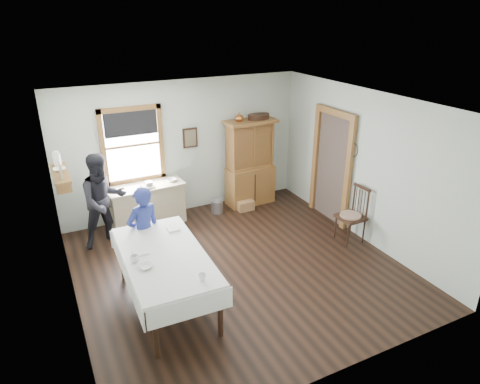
# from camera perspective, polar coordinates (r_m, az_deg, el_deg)

# --- Properties ---
(room) EXTENTS (5.01, 5.01, 2.70)m
(room) POSITION_cam_1_polar(r_m,az_deg,el_deg) (6.52, -0.31, -0.02)
(room) COLOR black
(room) RESTS_ON ground
(window) EXTENTS (1.18, 0.07, 1.48)m
(window) POSITION_cam_1_polar(r_m,az_deg,el_deg) (8.33, -14.17, 6.59)
(window) COLOR white
(window) RESTS_ON room
(doorway) EXTENTS (0.09, 1.14, 2.22)m
(doorway) POSITION_cam_1_polar(r_m,az_deg,el_deg) (8.50, 12.16, 3.77)
(doorway) COLOR #4C3D36
(doorway) RESTS_ON room
(wall_shelf) EXTENTS (0.24, 1.00, 0.44)m
(wall_shelf) POSITION_cam_1_polar(r_m,az_deg,el_deg) (7.31, -22.90, 2.59)
(wall_shelf) COLOR #99642F
(wall_shelf) RESTS_ON room
(framed_picture) EXTENTS (0.30, 0.04, 0.40)m
(framed_picture) POSITION_cam_1_polar(r_m,az_deg,el_deg) (8.65, -6.65, 7.18)
(framed_picture) COLOR black
(framed_picture) RESTS_ON room
(rug_beater) EXTENTS (0.01, 0.27, 0.27)m
(rug_beater) POSITION_cam_1_polar(r_m,az_deg,el_deg) (7.93, 14.90, 6.34)
(rug_beater) COLOR black
(rug_beater) RESTS_ON room
(work_counter) EXTENTS (1.48, 0.64, 0.83)m
(work_counter) POSITION_cam_1_polar(r_m,az_deg,el_deg) (8.49, -12.26, -1.74)
(work_counter) COLOR tan
(work_counter) RESTS_ON room
(china_hutch) EXTENTS (1.10, 0.56, 1.84)m
(china_hutch) POSITION_cam_1_polar(r_m,az_deg,el_deg) (9.06, 1.37, 3.90)
(china_hutch) COLOR #99642F
(china_hutch) RESTS_ON room
(dining_table) EXTENTS (1.17, 2.14, 0.85)m
(dining_table) POSITION_cam_1_polar(r_m,az_deg,el_deg) (6.21, -9.83, -11.47)
(dining_table) COLOR white
(dining_table) RESTS_ON room
(spindle_chair) EXTENTS (0.51, 0.51, 1.05)m
(spindle_chair) POSITION_cam_1_polar(r_m,az_deg,el_deg) (7.93, 14.58, -2.93)
(spindle_chair) COLOR black
(spindle_chair) RESTS_ON room
(pail) EXTENTS (0.33, 0.33, 0.27)m
(pail) POSITION_cam_1_polar(r_m,az_deg,el_deg) (8.91, -3.07, -1.92)
(pail) COLOR #95969D
(pail) RESTS_ON room
(wicker_basket) EXTENTS (0.36, 0.26, 0.21)m
(wicker_basket) POSITION_cam_1_polar(r_m,az_deg,el_deg) (9.03, 0.65, -1.75)
(wicker_basket) COLOR #B37D51
(wicker_basket) RESTS_ON room
(woman_blue) EXTENTS (0.58, 0.47, 1.40)m
(woman_blue) POSITION_cam_1_polar(r_m,az_deg,el_deg) (6.80, -12.62, -5.70)
(woman_blue) COLOR navy
(woman_blue) RESTS_ON room
(figure_dark) EXTENTS (0.86, 0.72, 1.58)m
(figure_dark) POSITION_cam_1_polar(r_m,az_deg,el_deg) (7.83, -17.68, -1.53)
(figure_dark) COLOR black
(figure_dark) RESTS_ON room
(table_cup_a) EXTENTS (0.12, 0.12, 0.09)m
(table_cup_a) POSITION_cam_1_polar(r_m,az_deg,el_deg) (5.87, -13.88, -8.62)
(table_cup_a) COLOR white
(table_cup_a) RESTS_ON dining_table
(table_cup_b) EXTENTS (0.13, 0.13, 0.09)m
(table_cup_b) POSITION_cam_1_polar(r_m,az_deg,el_deg) (5.38, -5.06, -11.23)
(table_cup_b) COLOR white
(table_cup_b) RESTS_ON dining_table
(table_bowl) EXTENTS (0.25, 0.25, 0.05)m
(table_bowl) POSITION_cam_1_polar(r_m,az_deg,el_deg) (5.72, -12.44, -9.65)
(table_bowl) COLOR white
(table_bowl) RESTS_ON dining_table
(counter_book) EXTENTS (0.22, 0.26, 0.02)m
(counter_book) POSITION_cam_1_polar(r_m,az_deg,el_deg) (8.21, -12.86, 0.56)
(counter_book) COLOR brown
(counter_book) RESTS_ON work_counter
(counter_bowl) EXTENTS (0.23, 0.23, 0.06)m
(counter_bowl) POSITION_cam_1_polar(r_m,az_deg,el_deg) (8.41, -9.07, 1.57)
(counter_bowl) COLOR white
(counter_bowl) RESTS_ON work_counter
(shelf_bowl) EXTENTS (0.22, 0.22, 0.05)m
(shelf_bowl) POSITION_cam_1_polar(r_m,az_deg,el_deg) (7.31, -22.94, 2.80)
(shelf_bowl) COLOR white
(shelf_bowl) RESTS_ON wall_shelf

